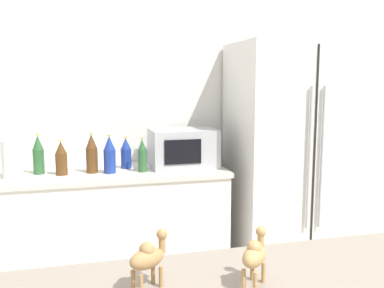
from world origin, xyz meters
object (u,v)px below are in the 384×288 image
object	(u,v)px
back_bottle_5	(61,158)
back_bottle_1	(126,153)
microwave	(183,148)
camel_figurine	(148,257)
back_bottle_4	(142,156)
paper_towel_roll	(10,159)
back_bottle_3	(38,155)
back_bottle_0	(92,154)
camel_figurine_second	(255,254)
back_bottle_2	(110,155)
refrigerator	(291,162)

from	to	relation	value
back_bottle_5	back_bottle_1	bearing A→B (deg)	15.14
microwave	camel_figurine	xyz separation A→B (m)	(-0.58, -2.03, 0.04)
back_bottle_1	back_bottle_4	world-z (taller)	back_bottle_4
paper_towel_roll	back_bottle_4	distance (m)	0.87
back_bottle_3	back_bottle_4	world-z (taller)	back_bottle_3
back_bottle_5	camel_figurine	size ratio (longest dim) A/B	1.60
microwave	camel_figurine	bearing A→B (deg)	-105.89
back_bottle_0	back_bottle_5	world-z (taller)	back_bottle_0
back_bottle_1	back_bottle_5	xyz separation A→B (m)	(-0.45, -0.12, 0.00)
microwave	camel_figurine_second	world-z (taller)	microwave
paper_towel_roll	microwave	distance (m)	1.19
back_bottle_2	camel_figurine_second	size ratio (longest dim) A/B	1.81
refrigerator	camel_figurine_second	distance (m)	2.32
paper_towel_roll	back_bottle_5	world-z (taller)	paper_towel_roll
back_bottle_0	back_bottle_3	world-z (taller)	back_bottle_0
back_bottle_5	refrigerator	bearing A→B (deg)	0.17
back_bottle_5	paper_towel_roll	bearing A→B (deg)	-177.66
back_bottle_5	camel_figurine_second	size ratio (longest dim) A/B	1.62
microwave	back_bottle_4	size ratio (longest dim) A/B	1.98
paper_towel_roll	back_bottle_5	xyz separation A→B (m)	(0.32, 0.01, -0.01)
refrigerator	back_bottle_5	bearing A→B (deg)	-179.83
microwave	back_bottle_0	distance (m)	0.67
refrigerator	back_bottle_4	bearing A→B (deg)	-177.98
back_bottle_1	back_bottle_2	bearing A→B (deg)	-131.77
microwave	back_bottle_5	world-z (taller)	microwave
camel_figurine	camel_figurine_second	bearing A→B (deg)	-11.04
back_bottle_2	camel_figurine	distance (m)	1.92
back_bottle_2	back_bottle_4	size ratio (longest dim) A/B	1.10
paper_towel_roll	back_bottle_3	size ratio (longest dim) A/B	0.91
back_bottle_4	back_bottle_5	world-z (taller)	back_bottle_4
camel_figurine	refrigerator	bearing A→B (deg)	53.77
paper_towel_roll	back_bottle_1	world-z (taller)	paper_towel_roll
back_bottle_0	back_bottle_4	size ratio (longest dim) A/B	1.15
refrigerator	microwave	size ratio (longest dim) A/B	3.81
microwave	camel_figurine	world-z (taller)	microwave
back_bottle_1	back_bottle_3	world-z (taller)	back_bottle_3
camel_figurine	back_bottle_1	bearing A→B (deg)	85.63
back_bottle_0	back_bottle_4	world-z (taller)	back_bottle_0
back_bottle_5	camel_figurine	bearing A→B (deg)	-81.49
back_bottle_0	camel_figurine_second	size ratio (longest dim) A/B	1.89
back_bottle_4	camel_figurine_second	bearing A→B (deg)	-89.54
paper_towel_roll	camel_figurine	size ratio (longest dim) A/B	1.67
back_bottle_0	camel_figurine	distance (m)	1.97
back_bottle_0	back_bottle_5	size ratio (longest dim) A/B	1.17
microwave	back_bottle_3	xyz separation A→B (m)	(-1.02, -0.01, -0.01)
refrigerator	paper_towel_roll	size ratio (longest dim) A/B	7.35
refrigerator	camel_figurine	bearing A→B (deg)	-126.23
back_bottle_4	back_bottle_2	bearing A→B (deg)	176.13
back_bottle_5	camel_figurine_second	distance (m)	2.08
back_bottle_0	back_bottle_2	bearing A→B (deg)	-19.57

